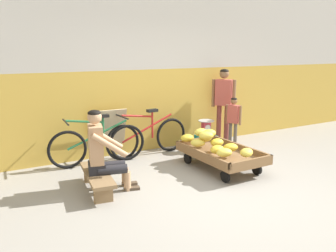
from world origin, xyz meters
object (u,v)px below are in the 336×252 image
Objects in this scene: plastic_crate at (206,143)px; customer_child at (233,118)px; shopping_bag at (212,150)px; bicycle_near_left at (98,144)px; sign_board at (107,133)px; banana_cart at (221,155)px; vendor_seated at (103,151)px; low_bench at (97,177)px; customer_adult at (223,98)px; weighing_scale at (206,127)px; bicycle_far_left at (148,137)px.

customer_child is at bearing -21.24° from plastic_crate.
plastic_crate reaches higher than shopping_bag.
sign_board is (0.28, 0.32, 0.09)m from bicycle_near_left.
vendor_seated reaches higher than banana_cart.
customer_child reaches higher than banana_cart.
low_bench is 0.99× the size of vendor_seated.
customer_adult reaches higher than bicycle_near_left.
weighing_scale is 1.25× the size of shopping_bag.
shopping_bag is (-0.14, -0.41, -0.03)m from plastic_crate.
customer_adult is (0.61, 0.27, 0.50)m from weighing_scale.
sign_board is 0.58× the size of customer_adult.
plastic_crate is at bearing 67.66° from banana_cart.
bicycle_near_left is 6.92× the size of shopping_bag.
customer_adult is at bearing 24.03° from weighing_scale.
banana_cart is 1.27× the size of vendor_seated.
bicycle_far_left is 1.88× the size of sign_board.
weighing_scale is at bearing -155.97° from customer_adult.
sign_board is (0.66, 1.43, 0.24)m from low_bench.
plastic_crate is 0.41× the size of sign_board.
weighing_scale is 0.18× the size of bicycle_near_left.
customer_child is (0.91, 0.81, 0.39)m from banana_cart.
vendor_seated is 0.69× the size of bicycle_near_left.
plastic_crate is 0.22× the size of bicycle_far_left.
sign_board is (-1.80, 0.53, 0.29)m from plastic_crate.
banana_cart is 4.84× the size of weighing_scale.
shopping_bag is at bearing -17.60° from bicycle_near_left.
sign_board reaches higher than banana_cart.
low_bench is 1.18m from bicycle_near_left.
vendor_seated reaches higher than customer_child.
customer_adult is (1.02, 1.27, 0.71)m from banana_cart.
bicycle_far_left reaches higher than low_bench.
vendor_seated is at bearing -136.84° from bicycle_far_left.
vendor_seated is 1.57m from sign_board.
weighing_scale is 0.20× the size of customer_adult.
sign_board is at bearing 157.67° from bicycle_far_left.
low_bench is (-2.05, 0.10, -0.04)m from banana_cart.
bicycle_near_left reaches higher than banana_cart.
bicycle_near_left is 1.00× the size of bicycle_far_left.
bicycle_far_left is (-1.12, 0.25, -0.10)m from weighing_scale.
bicycle_near_left is at bearing -130.72° from sign_board.
sign_board is (-1.39, 1.53, 0.20)m from banana_cart.
banana_cart is at bearing -112.34° from plastic_crate.
plastic_crate is at bearing -12.66° from bicycle_far_left.
weighing_scale is 0.18× the size of bicycle_far_left.
vendor_seated reaches higher than bicycle_near_left.
vendor_seated reaches higher than bicycle_far_left.
bicycle_near_left is (-2.08, 0.21, 0.20)m from plastic_crate.
sign_board is at bearing 163.59° from plastic_crate.
plastic_crate is 2.10m from bicycle_near_left.
vendor_seated reaches higher than plastic_crate.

